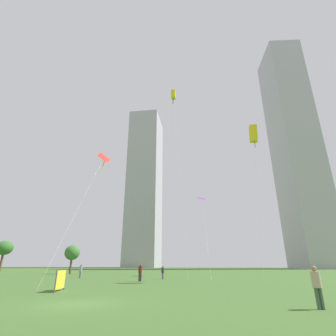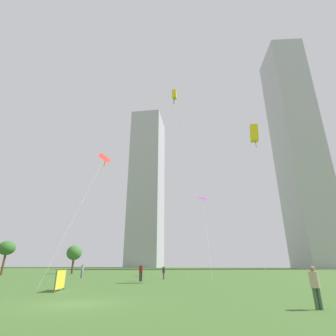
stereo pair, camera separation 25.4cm
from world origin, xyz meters
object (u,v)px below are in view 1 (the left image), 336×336
at_px(person_standing_3, 317,284).
at_px(park_tree_1, 4,248).
at_px(person_standing_2, 81,270).
at_px(distant_highrise_1, 294,146).
at_px(kite_flying_0, 104,158).
at_px(event_banner, 61,280).
at_px(distant_highrise_0, 145,186).
at_px(person_standing_1, 140,271).
at_px(park_tree_0, 72,253).
at_px(kite_flying_2, 173,95).
at_px(kite_flying_4, 202,198).
at_px(kite_flying_3, 253,134).
at_px(person_standing_0, 163,272).

height_order(person_standing_3, park_tree_1, park_tree_1).
height_order(person_standing_2, distant_highrise_1, distant_highrise_1).
relative_size(kite_flying_0, event_banner, 7.29).
distance_m(distant_highrise_0, event_banner, 131.10).
relative_size(person_standing_1, event_banner, 0.85).
bearing_deg(person_standing_1, park_tree_0, -63.98).
height_order(person_standing_3, kite_flying_2, kite_flying_2).
height_order(person_standing_1, distant_highrise_0, distant_highrise_0).
bearing_deg(person_standing_2, park_tree_0, 131.08).
xyz_separation_m(kite_flying_2, kite_flying_4, (4.27, 5.49, -19.06)).
bearing_deg(kite_flying_3, kite_flying_2, 143.90).
bearing_deg(kite_flying_3, event_banner, -143.38).
height_order(person_standing_1, event_banner, person_standing_1).
bearing_deg(distant_highrise_0, park_tree_0, -86.02).
xyz_separation_m(person_standing_0, person_standing_1, (-1.74, -4.64, 0.15)).
bearing_deg(kite_flying_2, event_banner, -103.97).
height_order(person_standing_2, event_banner, person_standing_2).
bearing_deg(kite_flying_4, kite_flying_3, -61.64).
xyz_separation_m(person_standing_1, park_tree_0, (-19.84, 20.13, 2.87)).
bearing_deg(kite_flying_0, person_standing_0, 40.64).
distance_m(person_standing_3, kite_flying_3, 24.97).
bearing_deg(person_standing_0, park_tree_0, 65.55).
xyz_separation_m(kite_flying_2, park_tree_1, (-30.88, 1.72, -27.60)).
height_order(kite_flying_3, distant_highrise_1, distant_highrise_1).
height_order(kite_flying_2, distant_highrise_1, distant_highrise_1).
xyz_separation_m(kite_flying_2, distant_highrise_0, (-31.46, 99.28, 12.40)).
height_order(park_tree_1, distant_highrise_1, distant_highrise_1).
bearing_deg(person_standing_2, distant_highrise_1, 61.36).
xyz_separation_m(kite_flying_2, park_tree_0, (-22.40, 10.14, -28.11)).
bearing_deg(kite_flying_0, event_banner, -77.37).
xyz_separation_m(person_standing_0, person_standing_2, (-11.78, 0.80, 0.11)).
bearing_deg(distant_highrise_1, kite_flying_0, -128.25).
xyz_separation_m(person_standing_2, distant_highrise_1, (58.58, 80.52, 52.42)).
distance_m(person_standing_1, kite_flying_4, 20.70).
distance_m(person_standing_2, kite_flying_3, 30.14).
bearing_deg(kite_flying_4, kite_flying_2, -127.86).
xyz_separation_m(person_standing_0, kite_flying_2, (0.82, 5.36, 31.13)).
relative_size(person_standing_0, distant_highrise_0, 0.02).
relative_size(person_standing_1, distant_highrise_0, 0.02).
relative_size(park_tree_0, distant_highrise_0, 0.06).
xyz_separation_m(kite_flying_0, kite_flying_2, (7.67, 11.24, 17.22)).
bearing_deg(person_standing_3, kite_flying_3, 71.26).
xyz_separation_m(distant_highrise_0, distant_highrise_1, (77.44, -23.31, 9.00)).
bearing_deg(park_tree_0, person_standing_3, -48.62).
distance_m(kite_flying_4, distant_highrise_0, 105.17).
bearing_deg(kite_flying_0, kite_flying_2, 55.68).
bearing_deg(distant_highrise_0, kite_flying_3, -69.93).
relative_size(person_standing_3, park_tree_1, 0.31).
relative_size(person_standing_2, distant_highrise_1, 0.02).
bearing_deg(park_tree_1, distant_highrise_0, 90.34).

